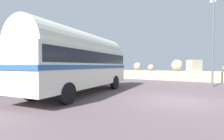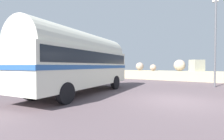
# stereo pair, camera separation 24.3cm
# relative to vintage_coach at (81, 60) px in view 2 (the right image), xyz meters

# --- Properties ---
(ground) EXTENTS (32.00, 26.00, 0.02)m
(ground) POSITION_rel_vintage_coach_xyz_m (5.31, 0.93, -2.04)
(ground) COLOR #5B4C51
(breakwater) EXTENTS (31.36, 2.06, 2.40)m
(breakwater) POSITION_rel_vintage_coach_xyz_m (5.52, 12.76, -1.33)
(breakwater) COLOR tan
(breakwater) RESTS_ON ground
(vintage_coach) EXTENTS (3.56, 8.83, 3.70)m
(vintage_coach) POSITION_rel_vintage_coach_xyz_m (0.00, 0.00, 0.00)
(vintage_coach) COLOR black
(vintage_coach) RESTS_ON ground
(second_coach) EXTENTS (2.59, 8.63, 3.70)m
(second_coach) POSITION_rel_vintage_coach_xyz_m (-5.22, 0.63, 0.00)
(second_coach) COLOR black
(second_coach) RESTS_ON ground
(lamp_post) EXTENTS (0.44, 0.96, 7.09)m
(lamp_post) POSITION_rel_vintage_coach_xyz_m (6.66, 8.07, 1.91)
(lamp_post) COLOR #5B5B60
(lamp_post) RESTS_ON ground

